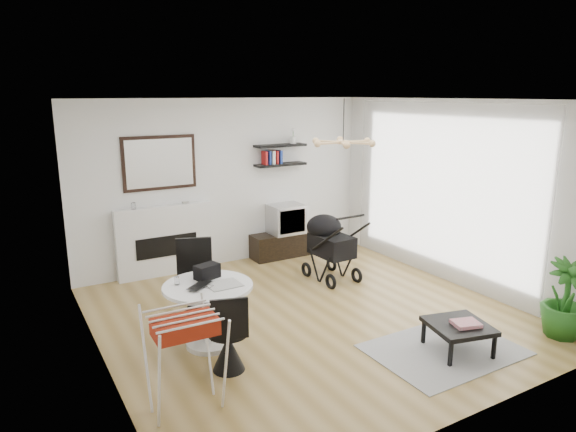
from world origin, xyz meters
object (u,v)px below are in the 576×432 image
drying_rack (185,360)px  coffee_table (459,327)px  fireplace (165,232)px  tv_console (283,245)px  dining_table (209,306)px  crt_tv (285,219)px  potted_plant (565,299)px  stroller (329,249)px

drying_rack → coffee_table: size_ratio=1.25×
fireplace → tv_console: bearing=-3.7°
dining_table → fireplace: bearing=83.4°
crt_tv → potted_plant: potted_plant is taller
tv_console → coffee_table: 3.92m
drying_rack → potted_plant: 4.35m
drying_rack → stroller: stroller is taller
drying_rack → coffee_table: (2.93, -0.47, -0.20)m
potted_plant → dining_table: bearing=153.0°
crt_tv → drying_rack: 4.57m
fireplace → stroller: fireplace is taller
fireplace → potted_plant: (3.35, -4.40, -0.22)m
drying_rack → coffee_table: drying_rack is taller
crt_tv → potted_plant: size_ratio=0.62×
coffee_table → tv_console: bearing=89.7°
crt_tv → drying_rack: drying_rack is taller
potted_plant → stroller: bearing=112.6°
fireplace → potted_plant: bearing=-52.7°
crt_tv → potted_plant: (1.27, -4.26, -0.21)m
drying_rack → crt_tv: bearing=50.5°
crt_tv → tv_console: bearing=176.3°
crt_tv → coffee_table: size_ratio=0.77×
tv_console → drying_rack: bearing=-130.6°
crt_tv → stroller: stroller is taller
tv_console → dining_table: dining_table is taller
dining_table → crt_tv: bearing=45.4°
coffee_table → potted_plant: 1.40m
drying_rack → potted_plant: size_ratio=1.01×
tv_console → dining_table: size_ratio=1.13×
drying_rack → potted_plant: bearing=-9.2°
crt_tv → fireplace: bearing=176.3°
crt_tv → potted_plant: bearing=-73.4°
dining_table → potted_plant: 4.09m
coffee_table → drying_rack: bearing=170.9°
fireplace → crt_tv: fireplace is taller
tv_console → crt_tv: crt_tv is taller
crt_tv → dining_table: crt_tv is taller
fireplace → crt_tv: (2.08, -0.13, -0.01)m
dining_table → stroller: stroller is taller
drying_rack → stroller: size_ratio=0.85×
crt_tv → potted_plant: 4.45m
fireplace → drying_rack: size_ratio=2.31×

